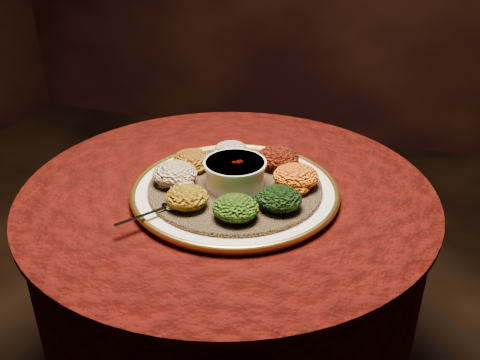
% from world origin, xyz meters
% --- Properties ---
extents(table, '(0.96, 0.96, 0.73)m').
position_xyz_m(table, '(0.00, 0.00, 0.55)').
color(table, black).
rests_on(table, ground).
extents(platter, '(0.47, 0.47, 0.02)m').
position_xyz_m(platter, '(0.03, -0.03, 0.75)').
color(platter, white).
rests_on(platter, table).
extents(injera, '(0.50, 0.50, 0.01)m').
position_xyz_m(injera, '(0.03, -0.03, 0.76)').
color(injera, brown).
rests_on(injera, platter).
extents(stew_bowl, '(0.14, 0.14, 0.06)m').
position_xyz_m(stew_bowl, '(0.03, -0.03, 0.80)').
color(stew_bowl, silver).
rests_on(stew_bowl, injera).
extents(spoon, '(0.10, 0.12, 0.01)m').
position_xyz_m(spoon, '(-0.08, -0.17, 0.77)').
color(spoon, silver).
rests_on(spoon, injera).
extents(portion_ayib, '(0.09, 0.08, 0.04)m').
position_xyz_m(portion_ayib, '(-0.02, 0.10, 0.78)').
color(portion_ayib, beige).
rests_on(portion_ayib, injera).
extents(portion_kitfo, '(0.10, 0.10, 0.05)m').
position_xyz_m(portion_kitfo, '(0.10, 0.09, 0.79)').
color(portion_kitfo, black).
rests_on(portion_kitfo, injera).
extents(portion_tikil, '(0.10, 0.10, 0.05)m').
position_xyz_m(portion_tikil, '(0.16, 0.01, 0.79)').
color(portion_tikil, '#C27C10').
rests_on(portion_tikil, injera).
extents(portion_gomen, '(0.09, 0.09, 0.05)m').
position_xyz_m(portion_gomen, '(0.14, -0.09, 0.78)').
color(portion_gomen, black).
rests_on(portion_gomen, injera).
extents(portion_mixveg, '(0.10, 0.09, 0.05)m').
position_xyz_m(portion_mixveg, '(0.07, -0.16, 0.78)').
color(portion_mixveg, '#AE320B').
rests_on(portion_mixveg, injera).
extents(portion_kik, '(0.09, 0.09, 0.04)m').
position_xyz_m(portion_kik, '(-0.04, -0.15, 0.78)').
color(portion_kik, '#A0710E').
rests_on(portion_kik, injera).
extents(portion_timatim, '(0.10, 0.10, 0.05)m').
position_xyz_m(portion_timatim, '(-0.10, -0.06, 0.79)').
color(portion_timatim, maroon).
rests_on(portion_timatim, injera).
extents(portion_shiro, '(0.09, 0.08, 0.04)m').
position_xyz_m(portion_shiro, '(-0.10, 0.02, 0.78)').
color(portion_shiro, '#8B5C10').
rests_on(portion_shiro, injera).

